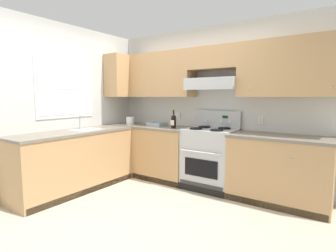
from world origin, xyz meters
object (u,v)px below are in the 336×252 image
Objects in this scene: wine_bottle at (174,121)px; bowl at (157,125)px; paper_towel_roll at (130,121)px; stove at (210,158)px.

bowl is (-0.45, 0.13, -0.10)m from wine_bottle.
paper_towel_roll is at bearing -170.09° from bowl.
stove reaches higher than paper_towel_roll.
wine_bottle reaches higher than paper_towel_roll.
wine_bottle is 2.31× the size of paper_towel_roll.
stove is at bearing 2.16° from paper_towel_roll.
stove is 3.73× the size of wine_bottle.
paper_towel_roll reaches higher than bowl.
wine_bottle is 1.00m from paper_towel_roll.
stove is 4.04× the size of bowl.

